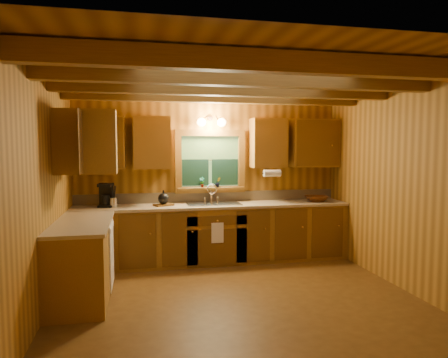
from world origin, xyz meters
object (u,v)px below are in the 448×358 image
(sink, at_px, (213,207))
(cutting_board, at_px, (163,205))
(coffee_maker, at_px, (106,195))
(wicker_basket, at_px, (316,199))

(sink, height_order, cutting_board, sink)
(coffee_maker, distance_m, cutting_board, 0.85)
(coffee_maker, xyz_separation_m, wicker_basket, (3.27, -0.12, -0.12))
(sink, bearing_deg, coffee_maker, 177.69)
(coffee_maker, height_order, wicker_basket, coffee_maker)
(sink, xyz_separation_m, coffee_maker, (-1.59, 0.06, 0.21))
(coffee_maker, relative_size, wicker_basket, 0.93)
(wicker_basket, bearing_deg, cutting_board, 178.95)
(coffee_maker, bearing_deg, wicker_basket, 7.81)
(sink, height_order, coffee_maker, coffee_maker)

